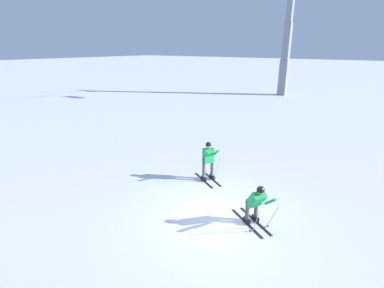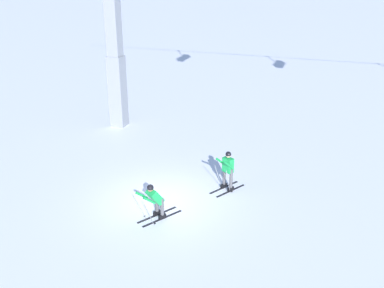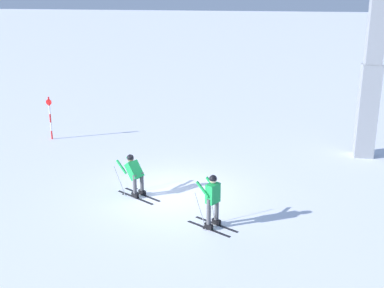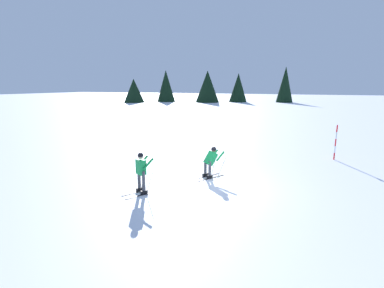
# 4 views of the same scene
# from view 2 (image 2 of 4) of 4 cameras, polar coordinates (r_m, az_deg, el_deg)

# --- Properties ---
(ground_plane) EXTENTS (260.00, 260.00, 0.00)m
(ground_plane) POSITION_cam_2_polar(r_m,az_deg,el_deg) (17.48, -4.06, -7.31)
(ground_plane) COLOR white
(skier_carving_main) EXTENTS (1.38, 1.76, 1.59)m
(skier_carving_main) POSITION_cam_2_polar(r_m,az_deg,el_deg) (15.98, -4.79, -6.96)
(skier_carving_main) COLOR black
(skier_carving_main) RESTS_ON ground_plane
(lift_tower_near) EXTENTS (0.78, 2.68, 12.28)m
(lift_tower_near) POSITION_cam_2_polar(r_m,az_deg,el_deg) (24.29, -9.96, 13.78)
(lift_tower_near) COLOR gray
(lift_tower_near) RESTS_ON ground_plane
(skier_distant_uphill) EXTENTS (1.20, 1.61, 1.70)m
(skier_distant_uphill) POSITION_cam_2_polar(r_m,az_deg,el_deg) (17.89, 4.59, -3.06)
(skier_distant_uphill) COLOR black
(skier_distant_uphill) RESTS_ON ground_plane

